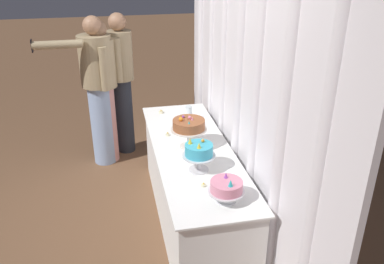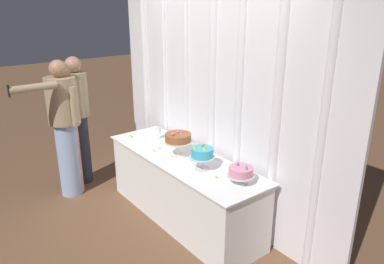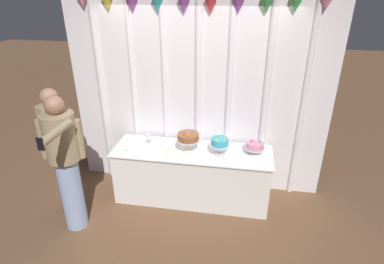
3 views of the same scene
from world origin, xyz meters
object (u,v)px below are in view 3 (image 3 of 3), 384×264
(guest_man_dark_suit, at_px, (59,147))
(cake_display_center, at_px, (220,143))
(cake_table, at_px, (192,175))
(tealight_far_right, at_px, (237,156))
(tealight_near_left, at_px, (166,151))
(cake_display_leftmost, at_px, (188,138))
(guest_man_pink_jacket, at_px, (65,160))
(cake_display_rightmost, at_px, (255,146))
(guest_girl_blue_dress, at_px, (65,161))
(tealight_near_right, at_px, (166,154))
(wine_glass, at_px, (148,137))
(tealight_far_left, at_px, (125,150))

(guest_man_dark_suit, bearing_deg, cake_display_center, 14.40)
(cake_table, bearing_deg, tealight_far_right, -4.21)
(cake_display_center, xyz_separation_m, tealight_near_left, (-0.69, -0.05, -0.15))
(cake_display_center, relative_size, guest_man_dark_suit, 0.16)
(cake_display_leftmost, bearing_deg, cake_table, 28.47)
(cake_table, xyz_separation_m, tealight_near_left, (-0.33, -0.08, 0.38))
(tealight_near_left, height_order, guest_man_pink_jacket, guest_man_pink_jacket)
(cake_display_rightmost, xyz_separation_m, guest_girl_blue_dress, (-2.13, -0.85, 0.07))
(tealight_near_left, bearing_deg, cake_display_center, 4.01)
(cake_display_rightmost, xyz_separation_m, tealight_near_right, (-1.11, -0.24, -0.10))
(cake_display_center, bearing_deg, cake_display_leftmost, 179.50)
(cake_display_rightmost, distance_m, tealight_near_right, 1.14)
(cake_display_rightmost, height_order, tealight_near_right, cake_display_rightmost)
(cake_display_leftmost, xyz_separation_m, wine_glass, (-0.57, 0.12, -0.10))
(cake_display_rightmost, relative_size, wine_glass, 1.72)
(cake_table, distance_m, wine_glass, 0.79)
(cake_table, distance_m, tealight_near_left, 0.51)
(guest_man_dark_suit, height_order, guest_man_pink_jacket, guest_man_dark_suit)
(cake_display_center, height_order, tealight_near_right, cake_display_center)
(cake_table, height_order, guest_girl_blue_dress, guest_girl_blue_dress)
(tealight_near_right, relative_size, guest_girl_blue_dress, 0.02)
(tealight_near_left, distance_m, tealight_far_right, 0.93)
(guest_man_dark_suit, relative_size, guest_girl_blue_dress, 0.99)
(cake_display_center, bearing_deg, cake_display_rightmost, 11.79)
(cake_display_rightmost, relative_size, guest_man_pink_jacket, 0.15)
(guest_man_dark_suit, height_order, guest_girl_blue_dress, guest_girl_blue_dress)
(tealight_far_right, bearing_deg, cake_display_rightmost, 27.27)
(guest_man_dark_suit, bearing_deg, guest_girl_blue_dress, -49.47)
(tealight_near_right, height_order, guest_man_pink_jacket, guest_man_pink_jacket)
(tealight_far_right, distance_m, guest_man_dark_suit, 2.20)
(cake_table, height_order, tealight_far_left, tealight_far_left)
(guest_girl_blue_dress, bearing_deg, tealight_near_right, 31.23)
(tealight_far_right, height_order, guest_man_dark_suit, guest_man_dark_suit)
(cake_display_leftmost, bearing_deg, cake_display_rightmost, 5.98)
(tealight_far_left, bearing_deg, cake_display_rightmost, 7.52)
(tealight_far_left, bearing_deg, guest_man_pink_jacket, -130.25)
(tealight_near_right, bearing_deg, guest_girl_blue_dress, -148.77)
(cake_display_rightmost, distance_m, wine_glass, 1.42)
(guest_girl_blue_dress, bearing_deg, tealight_far_left, 53.99)
(cake_table, xyz_separation_m, tealight_far_right, (0.59, -0.04, 0.38))
(guest_man_dark_suit, bearing_deg, tealight_near_left, 19.96)
(tealight_far_right, bearing_deg, cake_display_leftmost, 178.22)
(tealight_far_left, distance_m, tealight_near_left, 0.53)
(cake_display_center, bearing_deg, cake_table, 175.66)
(tealight_far_right, bearing_deg, guest_man_dark_suit, -167.52)
(tealight_far_left, relative_size, tealight_near_right, 1.30)
(tealight_far_right, xyz_separation_m, guest_man_pink_jacket, (-1.95, -0.69, 0.15))
(tealight_near_right, bearing_deg, cake_table, 29.31)
(cake_table, bearing_deg, cake_display_leftmost, -151.53)
(cake_table, distance_m, guest_man_pink_jacket, 1.63)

